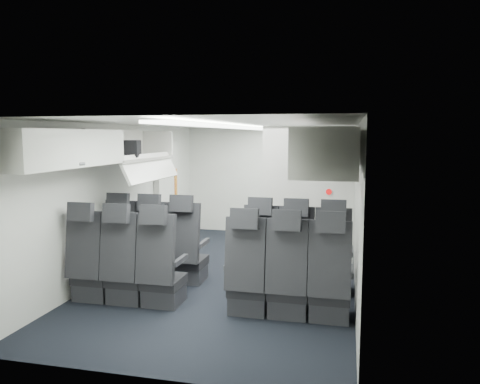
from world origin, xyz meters
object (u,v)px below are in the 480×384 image
at_px(seat_row_front, 224,256).
at_px(boarding_door, 167,193).
at_px(galley_unit, 315,190).
at_px(flight_attendant, 280,198).
at_px(carry_on_bag, 125,149).
at_px(seat_row_mid, 204,276).

bearing_deg(seat_row_front, boarding_door, 128.16).
xyz_separation_m(seat_row_front, galley_unit, (0.95, 3.25, 0.55)).
distance_m(boarding_door, flight_attendant, 2.07).
xyz_separation_m(flight_attendant, carry_on_bag, (-1.83, -2.10, 0.90)).
xyz_separation_m(seat_row_mid, galley_unit, (0.95, 4.15, 0.55)).
height_order(seat_row_mid, galley_unit, galley_unit).
bearing_deg(galley_unit, boarding_door, -155.72).
xyz_separation_m(galley_unit, carry_on_bag, (-2.35, -3.23, 0.87)).
height_order(seat_row_front, flight_attendant, flight_attendant).
bearing_deg(seat_row_mid, boarding_door, 118.77).
relative_size(seat_row_mid, carry_on_bag, 8.61).
relative_size(seat_row_mid, boarding_door, 1.79).
bearing_deg(flight_attendant, carry_on_bag, 124.51).
relative_size(seat_row_front, carry_on_bag, 8.61).
bearing_deg(flight_attendant, seat_row_mid, 157.55).
height_order(galley_unit, boarding_door, galley_unit).
height_order(seat_row_mid, boarding_door, boarding_door).
height_order(boarding_door, flight_attendant, boarding_door).
relative_size(seat_row_front, boarding_door, 1.79).
bearing_deg(flight_attendant, seat_row_front, 154.20).
distance_m(seat_row_front, carry_on_bag, 1.99).
height_order(seat_row_front, seat_row_mid, same).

